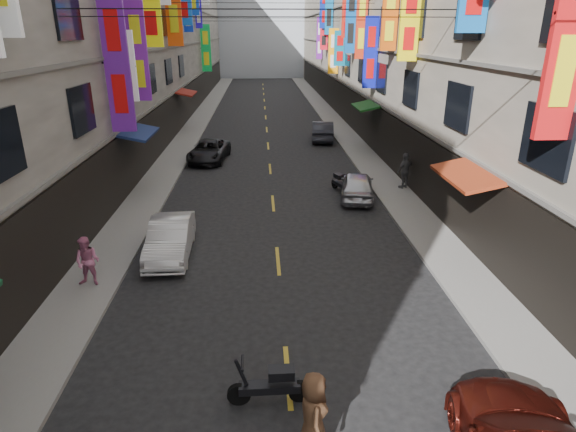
{
  "coord_description": "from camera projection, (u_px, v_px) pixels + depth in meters",
  "views": [
    {
      "loc": [
        -0.52,
        2.98,
        7.42
      ],
      "look_at": [
        -0.05,
        11.0,
        4.34
      ],
      "focal_mm": 30.0,
      "sensor_mm": 36.0,
      "label": 1
    }
  ],
  "objects": [
    {
      "name": "car_left_far",
      "position": [
        209.0,
        151.0,
        29.4
      ],
      "size": [
        2.56,
        4.66,
        1.24
      ],
      "primitive_type": "imported",
      "rotation": [
        0.0,
        0.0,
        -0.12
      ],
      "color": "black",
      "rests_on": "ground"
    },
    {
      "name": "scooter_far_right",
      "position": [
        340.0,
        183.0,
        23.71
      ],
      "size": [
        0.76,
        1.75,
        1.14
      ],
      "rotation": [
        0.0,
        0.0,
        3.46
      ],
      "color": "black",
      "rests_on": "ground"
    },
    {
      "name": "haze_block",
      "position": [
        261.0,
        9.0,
        81.72
      ],
      "size": [
        18.0,
        8.0,
        22.0
      ],
      "primitive_type": "cube",
      "color": "#ACB4BF",
      "rests_on": "ground"
    },
    {
      "name": "pedestrian_lfar",
      "position": [
        88.0,
        261.0,
        14.59
      ],
      "size": [
        0.83,
        0.62,
        1.57
      ],
      "primitive_type": "imported",
      "rotation": [
        0.0,
        0.0,
        -0.13
      ],
      "color": "#C96A91",
      "rests_on": "sidewalk_left"
    },
    {
      "name": "scooter_crossing",
      "position": [
        271.0,
        385.0,
        10.15
      ],
      "size": [
        1.8,
        0.5,
        1.14
      ],
      "rotation": [
        0.0,
        0.0,
        1.59
      ],
      "color": "black",
      "rests_on": "ground"
    },
    {
      "name": "pedestrian_crossing",
      "position": [
        313.0,
        414.0,
        8.81
      ],
      "size": [
        0.63,
        0.88,
        1.74
      ],
      "primitive_type": "imported",
      "rotation": [
        0.0,
        0.0,
        1.63
      ],
      "color": "#533521",
      "rests_on": "ground"
    },
    {
      "name": "shop_signage",
      "position": [
        260.0,
        2.0,
        29.0
      ],
      "size": [
        14.0,
        55.0,
        12.33
      ],
      "color": "#0E55A8",
      "rests_on": "ground"
    },
    {
      "name": "street_awnings",
      "position": [
        245.0,
        131.0,
        23.0
      ],
      "size": [
        13.99,
        35.2,
        0.41
      ],
      "color": "#15522E",
      "rests_on": "ground"
    },
    {
      "name": "car_right_far",
      "position": [
        323.0,
        131.0,
        34.91
      ],
      "size": [
        1.96,
        4.41,
        1.41
      ],
      "primitive_type": "imported",
      "rotation": [
        0.0,
        0.0,
        3.03
      ],
      "color": "#282A31",
      "rests_on": "ground"
    },
    {
      "name": "car_left_mid",
      "position": [
        170.0,
        238.0,
        16.87
      ],
      "size": [
        1.51,
        4.01,
        1.31
      ],
      "primitive_type": "imported",
      "rotation": [
        0.0,
        0.0,
        0.03
      ],
      "color": "silver",
      "rests_on": "ground"
    },
    {
      "name": "sidewalk_left",
      "position": [
        192.0,
        130.0,
        38.71
      ],
      "size": [
        2.0,
        90.0,
        0.12
      ],
      "primitive_type": "cube",
      "color": "slate",
      "rests_on": "ground"
    },
    {
      "name": "building_row_right",
      "position": [
        423.0,
        3.0,
        36.3
      ],
      "size": [
        10.14,
        90.0,
        19.0
      ],
      "color": "#AA9F8F",
      "rests_on": "ground"
    },
    {
      "name": "pedestrian_rfar",
      "position": [
        405.0,
        171.0,
        23.78
      ],
      "size": [
        1.2,
        1.05,
        1.78
      ],
      "primitive_type": "imported",
      "rotation": [
        0.0,
        0.0,
        3.68
      ],
      "color": "#515052",
      "rests_on": "sidewalk_right"
    },
    {
      "name": "car_right_mid",
      "position": [
        357.0,
        185.0,
        22.72
      ],
      "size": [
        2.15,
        4.0,
        1.29
      ],
      "primitive_type": "imported",
      "rotation": [
        0.0,
        0.0,
        2.97
      ],
      "color": "#B6B6BB",
      "rests_on": "ground"
    },
    {
      "name": "building_row_left",
      "position": [
        100.0,
        2.0,
        35.02
      ],
      "size": [
        10.14,
        90.0,
        19.0
      ],
      "color": "#9B958C",
      "rests_on": "ground"
    },
    {
      "name": "sidewalk_right",
      "position": [
        340.0,
        128.0,
        39.36
      ],
      "size": [
        2.0,
        90.0,
        0.12
      ],
      "primitive_type": "cube",
      "color": "slate",
      "rests_on": "ground"
    },
    {
      "name": "overhead_cables",
      "position": [
        268.0,
        3.0,
        24.72
      ],
      "size": [
        14.0,
        38.04,
        1.24
      ],
      "color": "black",
      "rests_on": "ground"
    },
    {
      "name": "lane_markings",
      "position": [
        267.0,
        137.0,
        36.26
      ],
      "size": [
        0.12,
        80.2,
        0.01
      ],
      "color": "gold",
      "rests_on": "ground"
    }
  ]
}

